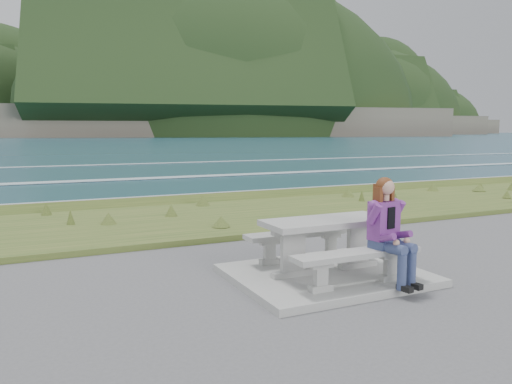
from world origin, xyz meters
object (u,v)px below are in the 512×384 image
picnic_table (327,231)px  bench_landward (357,259)px  bench_seaward (301,238)px  seated_woman (392,245)px

picnic_table → bench_landward: 0.74m
picnic_table → bench_seaward: (0.00, 0.70, -0.23)m
picnic_table → bench_seaward: bearing=90.0°
bench_landward → seated_woman: seated_woman is taller
bench_landward → seated_woman: (0.45, -0.13, 0.16)m
picnic_table → bench_seaward: picnic_table is taller
bench_landward → bench_seaward: same height
bench_landward → seated_woman: size_ratio=1.31×
picnic_table → seated_woman: (0.45, -0.83, -0.08)m
bench_landward → bench_seaward: bearing=90.0°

